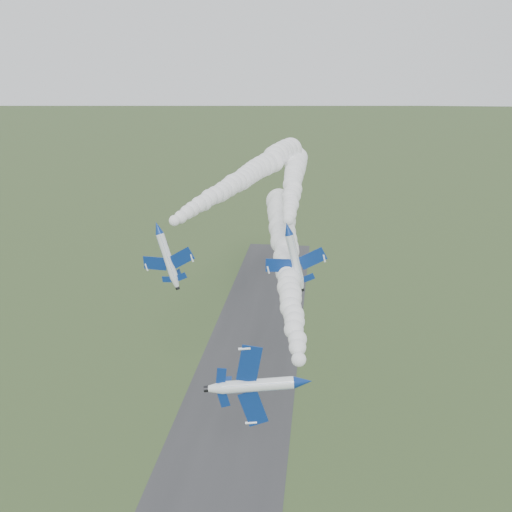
{
  "coord_description": "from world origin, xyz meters",
  "views": [
    {
      "loc": [
        16.61,
        -59.5,
        69.46
      ],
      "look_at": [
        6.82,
        22.04,
        41.74
      ],
      "focal_mm": 40.0,
      "sensor_mm": 36.0,
      "label": 1
    }
  ],
  "objects": [
    {
      "name": "smoke_trail_jet_pair_right",
      "position": [
        10.34,
        58.45,
        46.08
      ],
      "size": [
        7.91,
        61.93,
        5.08
      ],
      "primitive_type": null,
      "rotation": [
        0.0,
        0.0,
        0.05
      ],
      "color": "white"
    },
    {
      "name": "runway",
      "position": [
        0.0,
        30.0,
        0.02
      ],
      "size": [
        24.0,
        260.0,
        0.04
      ],
      "primitive_type": "cube",
      "color": "#2F3032",
      "rests_on": "ground"
    },
    {
      "name": "smoke_trail_jet_pair_left",
      "position": [
        0.29,
        55.24,
        47.41
      ],
      "size": [
        22.23,
        61.3,
        5.77
      ],
      "primitive_type": null,
      "rotation": [
        0.0,
        0.0,
        -0.27
      ],
      "color": "white"
    },
    {
      "name": "smoke_trail_jet_lead",
      "position": [
        10.61,
        33.89,
        38.08
      ],
      "size": [
        15.28,
        70.71,
        5.75
      ],
      "primitive_type": null,
      "rotation": [
        0.0,
        0.0,
        0.14
      ],
      "color": "white"
    },
    {
      "name": "jet_pair_right",
      "position": [
        11.39,
        24.98,
        45.38
      ],
      "size": [
        9.4,
        11.58,
        3.44
      ],
      "rotation": [
        0.0,
        -0.24,
        0.05
      ],
      "color": "white"
    },
    {
      "name": "jet_lead",
      "position": [
        15.22,
        -3.65,
        35.84
      ],
      "size": [
        3.37,
        12.17,
        10.02
      ],
      "rotation": [
        0.0,
        1.5,
        0.14
      ],
      "color": "white"
    },
    {
      "name": "jet_pair_left",
      "position": [
        -8.79,
        23.36,
        45.3
      ],
      "size": [
        9.17,
        11.18,
        3.62
      ],
      "rotation": [
        0.0,
        -0.31,
        -0.27
      ],
      "color": "white"
    }
  ]
}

